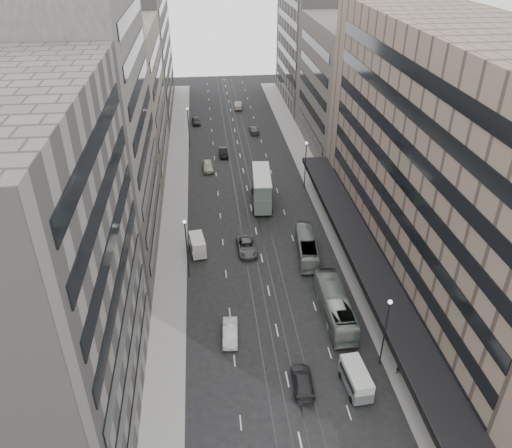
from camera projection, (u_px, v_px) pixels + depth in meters
name	position (u px, v px, depth m)	size (l,w,h in m)	color
ground	(278.00, 336.00, 54.31)	(220.00, 220.00, 0.00)	black
sidewalk_right	(314.00, 180.00, 87.35)	(4.00, 125.00, 0.15)	gray
sidewalk_left	(176.00, 187.00, 85.08)	(4.00, 125.00, 0.15)	gray
department_store	(461.00, 171.00, 55.45)	(19.20, 60.00, 30.00)	#766556
building_right_mid	(351.00, 88.00, 94.46)	(15.00, 28.00, 24.00)	#443F3A
building_right_far	(318.00, 44.00, 118.99)	(15.00, 32.00, 28.00)	#645E5A
building_left_a	(18.00, 286.00, 37.74)	(15.00, 28.00, 30.00)	#645E5A
building_left_b	(81.00, 134.00, 59.71)	(15.00, 26.00, 34.00)	#443F3A
building_left_c	(115.00, 102.00, 85.03)	(15.00, 28.00, 25.00)	gray
building_left_d	(134.00, 51.00, 112.37)	(15.00, 38.00, 28.00)	#645E5A
lamp_right_near	(386.00, 325.00, 48.29)	(0.44, 0.44, 8.32)	#262628
lamp_right_far	(306.00, 160.00, 82.36)	(0.44, 0.44, 8.32)	#262628
lamp_left_near	(186.00, 242.00, 60.93)	(0.44, 0.44, 8.32)	#262628
lamp_left_far	(188.00, 123.00, 97.57)	(0.44, 0.44, 8.32)	#262628
bus_near	(335.00, 305.00, 56.33)	(2.64, 11.27, 3.14)	gray
bus_far	(307.00, 247.00, 66.97)	(2.32, 9.90, 2.76)	gray
double_decker	(262.00, 188.00, 78.75)	(3.56, 9.80, 5.26)	slate
vw_microbus	(356.00, 378.00, 47.54)	(2.39, 4.70, 2.46)	slate
panel_van	(198.00, 245.00, 67.33)	(2.43, 4.24, 2.54)	beige
sedan_1	(230.00, 333.00, 53.77)	(1.57, 4.51, 1.49)	silver
sedan_2	(247.00, 246.00, 68.18)	(2.47, 5.36, 1.49)	#4F4E51
sedan_3	(303.00, 381.00, 48.06)	(2.00, 4.92, 1.43)	#28282B
sedan_4	(208.00, 166.00, 90.75)	(1.89, 4.69, 1.60)	#B2AA93
sedan_5	(224.00, 152.00, 96.40)	(1.54, 4.41, 1.45)	black
sedan_6	(261.00, 172.00, 88.96)	(2.35, 5.09, 1.41)	silver
sedan_7	(254.00, 130.00, 107.24)	(1.89, 4.64, 1.35)	#515153
sedan_8	(196.00, 121.00, 111.99)	(1.72, 4.28, 1.46)	#2A2A2D
sedan_9	(238.00, 105.00, 121.46)	(1.74, 4.98, 1.64)	#A39587
pedestrian	(399.00, 367.00, 49.26)	(0.62, 0.41, 1.69)	black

